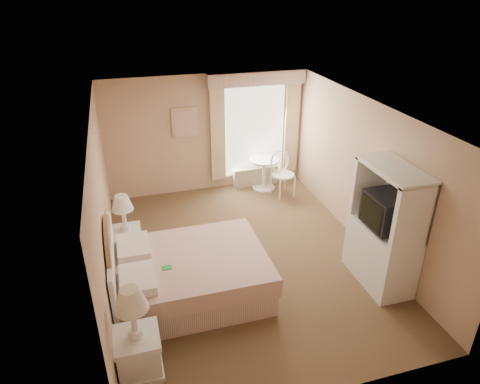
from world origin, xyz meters
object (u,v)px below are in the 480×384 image
object	(u,v)px
armoire	(384,236)
round_table	(264,169)
bed	(183,275)
nightstand_far	(127,236)
cafe_chair	(282,170)
nightstand_near	(137,344)

from	to	relation	value
armoire	round_table	bearing A→B (deg)	100.27
bed	round_table	world-z (taller)	bed
bed	nightstand_far	bearing A→B (deg)	121.70
round_table	cafe_chair	world-z (taller)	cafe_chair
bed	cafe_chair	distance (m)	3.67
bed	nightstand_far	size ratio (longest dim) A/B	1.89
nightstand_far	nightstand_near	bearing A→B (deg)	-90.00
round_table	cafe_chair	size ratio (longest dim) A/B	0.72
nightstand_far	armoire	bearing A→B (deg)	-24.25
armoire	nightstand_near	bearing A→B (deg)	-168.02
bed	nightstand_near	xyz separation A→B (m)	(-0.72, -1.25, 0.11)
round_table	bed	bearing A→B (deg)	-127.01
round_table	nightstand_near	bearing A→B (deg)	-125.10
bed	armoire	world-z (taller)	armoire
nightstand_far	cafe_chair	bearing A→B (deg)	24.24
bed	armoire	bearing A→B (deg)	-9.20
round_table	armoire	bearing A→B (deg)	-79.73
bed	armoire	size ratio (longest dim) A/B	1.15
armoire	bed	bearing A→B (deg)	170.80
bed	armoire	distance (m)	3.00
nightstand_far	armoire	xyz separation A→B (m)	(3.65, -1.65, 0.35)
cafe_chair	armoire	xyz separation A→B (m)	(0.39, -3.12, 0.22)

